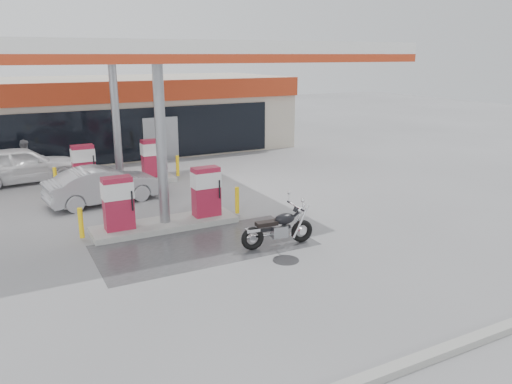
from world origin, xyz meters
The scene contains 12 objects.
ground centered at (0.00, 0.00, 0.00)m, with size 90.00×90.00×0.00m, color gray.
wet_patch centered at (0.50, 0.00, 0.00)m, with size 6.00×3.00×0.00m, color #4C4C4F.
drain_cover centered at (2.00, -2.00, 0.00)m, with size 0.70×0.70×0.01m, color #38383A.
store_building centered at (0.01, 15.94, 2.01)m, with size 22.00×8.22×4.00m.
canopy centered at (0.00, 5.00, 5.27)m, with size 16.00×10.02×5.51m.
pump_island_near centered at (0.00, 2.00, 0.71)m, with size 5.14×1.30×1.78m.
pump_island_far centered at (0.00, 8.00, 0.71)m, with size 5.14×1.30×1.78m.
parked_motorcycle centered at (2.36, -1.00, 0.50)m, with size 2.21×0.85×1.13m.
sedan_white centered at (-3.56, 10.20, 0.78)m, with size 1.84×4.58×1.56m, color silver.
attendant centered at (-3.34, 10.80, 0.86)m, with size 0.84×0.65×1.73m, color #57575C.
hatchback_silver centered at (-1.13, 5.60, 0.67)m, with size 1.41×4.06×1.34m, color #9B9CA2.
parked_car_right centered at (6.01, 13.85, 0.54)m, with size 1.78×3.85×1.07m, color #141341.
Camera 1 is at (-4.37, -12.40, 5.24)m, focal length 35.00 mm.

